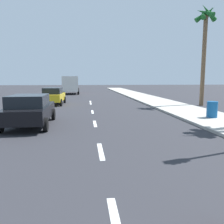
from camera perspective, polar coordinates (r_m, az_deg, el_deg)
ground_plane at (r=18.65m, az=-5.05°, el=0.87°), size 160.00×160.00×0.00m
sidewalk_strip at (r=21.88m, az=13.06°, el=1.94°), size 3.60×80.00×0.14m
lane_stripe_2 at (r=7.64m, az=-2.82°, el=-9.64°), size 0.16×1.80×0.01m
lane_stripe_3 at (r=12.24m, az=-4.25°, el=-2.89°), size 0.16×1.80×0.01m
lane_stripe_4 at (r=16.68m, az=-4.87°, el=0.04°), size 0.16×1.80×0.01m
lane_stripe_5 at (r=22.47m, az=-5.31°, el=2.11°), size 0.16×1.80×0.01m
lane_stripe_6 at (r=24.46m, az=-5.41°, el=2.59°), size 0.16×1.80×0.01m
parked_car_black at (r=12.29m, az=-19.71°, el=0.65°), size 2.21×4.65×1.57m
parked_car_yellow at (r=22.09m, az=-14.36°, el=3.96°), size 2.01×4.17×1.57m
delivery_truck at (r=37.78m, az=-10.22°, el=6.70°), size 2.84×6.32×2.80m
palm_tree_far at (r=22.36m, az=22.09°, el=17.94°), size 1.86×1.78×8.64m
trash_bin_far at (r=14.52m, az=23.55°, el=0.59°), size 0.60×0.60×0.93m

